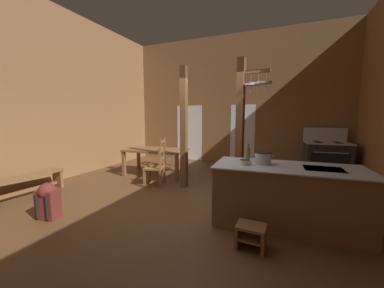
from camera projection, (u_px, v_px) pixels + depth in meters
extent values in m
cube|color=brown|center=(186.00, 204.00, 4.36)|extent=(8.12, 8.82, 0.10)
cube|color=brown|center=(233.00, 100.00, 7.81)|extent=(8.12, 0.14, 4.42)
cube|color=brown|center=(48.00, 94.00, 5.49)|extent=(0.14, 8.82, 4.42)
cube|color=white|center=(189.00, 133.00, 8.52)|extent=(1.00, 0.01, 2.05)
cube|color=white|center=(242.00, 134.00, 7.76)|extent=(0.84, 0.01, 2.05)
cube|color=brown|center=(286.00, 196.00, 3.40)|extent=(2.14, 1.00, 0.90)
cube|color=#B7BABF|center=(288.00, 167.00, 3.34)|extent=(2.20, 1.06, 0.02)
cube|color=black|center=(324.00, 169.00, 3.18)|extent=(0.54, 0.42, 0.00)
cube|color=black|center=(284.00, 210.00, 3.85)|extent=(1.99, 0.14, 0.10)
cube|color=#272727|center=(326.00, 159.00, 6.30)|extent=(1.16, 0.85, 0.90)
cube|color=black|center=(330.00, 163.00, 5.94)|extent=(0.93, 0.08, 0.52)
cylinder|color=#B7BABF|center=(331.00, 153.00, 5.88)|extent=(0.82, 0.09, 0.02)
cube|color=#B7BABF|center=(327.00, 143.00, 6.24)|extent=(1.20, 0.89, 0.03)
cube|color=#B7BABF|center=(325.00, 135.00, 6.56)|extent=(1.14, 0.13, 0.40)
cylinder|color=black|center=(339.00, 143.00, 6.02)|extent=(0.22, 0.22, 0.01)
cylinder|color=black|center=(319.00, 143.00, 6.17)|extent=(0.22, 0.22, 0.01)
cylinder|color=black|center=(336.00, 142.00, 6.31)|extent=(0.22, 0.22, 0.01)
cylinder|color=black|center=(316.00, 141.00, 6.46)|extent=(0.22, 0.22, 0.01)
cylinder|color=black|center=(346.00, 149.00, 5.78)|extent=(0.05, 0.03, 0.04)
cylinder|color=black|center=(336.00, 148.00, 5.84)|extent=(0.05, 0.03, 0.04)
cylinder|color=black|center=(326.00, 148.00, 5.91)|extent=(0.05, 0.03, 0.04)
cylinder|color=black|center=(317.00, 148.00, 5.98)|extent=(0.05, 0.03, 0.04)
cube|color=brown|center=(240.00, 130.00, 4.42)|extent=(0.16, 0.16, 2.77)
cube|color=brown|center=(254.00, 72.00, 4.16)|extent=(0.62, 0.16, 0.06)
cylinder|color=#B7BABF|center=(251.00, 78.00, 4.20)|extent=(0.01, 0.01, 0.21)
cylinder|color=#B7BABF|center=(251.00, 84.00, 4.21)|extent=(0.26, 0.26, 0.04)
cylinder|color=#B7BABF|center=(251.00, 89.00, 4.22)|extent=(0.02, 0.02, 0.14)
cylinder|color=#B7BABF|center=(259.00, 77.00, 4.13)|extent=(0.01, 0.01, 0.20)
cylinder|color=#B7BABF|center=(258.00, 83.00, 4.14)|extent=(0.20, 0.20, 0.04)
cylinder|color=#B7BABF|center=(258.00, 88.00, 4.15)|extent=(0.02, 0.02, 0.14)
cylinder|color=#B7BABF|center=(267.00, 76.00, 4.06)|extent=(0.01, 0.01, 0.19)
cylinder|color=#B7BABF|center=(266.00, 82.00, 4.07)|extent=(0.22, 0.22, 0.04)
cylinder|color=#B7BABF|center=(266.00, 87.00, 4.08)|extent=(0.02, 0.02, 0.14)
cube|color=brown|center=(184.00, 128.00, 5.11)|extent=(0.14, 0.14, 2.77)
cube|color=brown|center=(251.00, 226.00, 2.81)|extent=(0.38, 0.30, 0.04)
cube|color=brown|center=(238.00, 235.00, 2.90)|extent=(0.06, 0.28, 0.26)
cube|color=brown|center=(264.00, 241.00, 2.76)|extent=(0.06, 0.28, 0.26)
cube|color=brown|center=(251.00, 237.00, 2.83)|extent=(0.34, 0.30, 0.03)
cube|color=brown|center=(156.00, 150.00, 6.29)|extent=(1.77, 1.05, 0.06)
cube|color=brown|center=(139.00, 159.00, 6.94)|extent=(0.09, 0.09, 0.68)
cube|color=brown|center=(187.00, 162.00, 6.47)|extent=(0.09, 0.09, 0.68)
cube|color=brown|center=(124.00, 164.00, 6.20)|extent=(0.09, 0.09, 0.68)
cube|color=brown|center=(177.00, 168.00, 5.73)|extent=(0.09, 0.09, 0.68)
cube|color=brown|center=(168.00, 154.00, 7.27)|extent=(0.51, 0.51, 0.04)
cube|color=brown|center=(176.00, 160.00, 7.44)|extent=(0.06, 0.06, 0.41)
cube|color=brown|center=(172.00, 162.00, 7.07)|extent=(0.06, 0.06, 0.41)
cube|color=brown|center=(165.00, 152.00, 7.49)|extent=(0.06, 0.06, 0.95)
cube|color=brown|center=(161.00, 153.00, 7.12)|extent=(0.06, 0.06, 0.95)
cube|color=brown|center=(163.00, 141.00, 7.26)|extent=(0.10, 0.38, 0.07)
cube|color=brown|center=(163.00, 147.00, 7.28)|extent=(0.10, 0.38, 0.07)
cube|color=brown|center=(154.00, 168.00, 5.36)|extent=(0.54, 0.54, 0.04)
cube|color=brown|center=(144.00, 179.00, 5.22)|extent=(0.06, 0.06, 0.41)
cube|color=brown|center=(150.00, 175.00, 5.60)|extent=(0.06, 0.06, 0.41)
cube|color=brown|center=(160.00, 168.00, 5.14)|extent=(0.06, 0.06, 0.95)
cube|color=brown|center=(164.00, 164.00, 5.51)|extent=(0.06, 0.06, 0.95)
cube|color=brown|center=(162.00, 151.00, 5.28)|extent=(0.13, 0.38, 0.07)
cube|color=brown|center=(162.00, 159.00, 5.30)|extent=(0.13, 0.38, 0.07)
cube|color=brown|center=(22.00, 177.00, 4.57)|extent=(0.47, 1.60, 0.04)
cube|color=brown|center=(58.00, 179.00, 5.24)|extent=(0.31, 0.08, 0.40)
cube|color=brown|center=(23.00, 191.00, 4.60)|extent=(0.15, 1.38, 0.06)
cube|color=maroon|center=(48.00, 204.00, 3.63)|extent=(0.35, 0.27, 0.48)
cube|color=maroon|center=(55.00, 205.00, 3.77)|extent=(0.23, 0.10, 0.17)
cylinder|color=black|center=(37.00, 207.00, 3.53)|extent=(0.05, 0.05, 0.38)
cylinder|color=black|center=(47.00, 208.00, 3.49)|extent=(0.05, 0.05, 0.38)
sphere|color=maroon|center=(47.00, 191.00, 3.60)|extent=(0.32, 0.32, 0.27)
cylinder|color=#B7BABF|center=(263.00, 158.00, 3.50)|extent=(0.25, 0.25, 0.18)
cylinder|color=black|center=(263.00, 153.00, 3.48)|extent=(0.26, 0.26, 0.01)
cylinder|color=#B7BABF|center=(254.00, 155.00, 3.54)|extent=(0.05, 0.02, 0.02)
cylinder|color=#B7BABF|center=(272.00, 156.00, 3.44)|extent=(0.05, 0.02, 0.02)
cylinder|color=silver|center=(245.00, 162.00, 3.47)|extent=(0.20, 0.20, 0.07)
cylinder|color=black|center=(245.00, 160.00, 3.47)|extent=(0.16, 0.16, 0.00)
cylinder|color=brown|center=(248.00, 154.00, 3.78)|extent=(0.08, 0.08, 0.21)
cylinder|color=brown|center=(248.00, 146.00, 3.76)|extent=(0.03, 0.03, 0.07)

